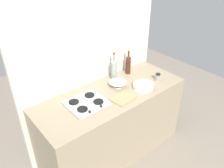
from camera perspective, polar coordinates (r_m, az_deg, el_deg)
The scene contains 10 objects.
ground_plane at distance 3.19m, azimuth 0.00°, elevation -15.90°, with size 6.00×6.00×0.00m, color gray.
counter_block at distance 2.87m, azimuth 0.00°, elevation -9.77°, with size 1.80×0.70×0.90m, color tan.
backsplash_panel at distance 2.73m, azimuth -5.15°, elevation 5.99°, with size 1.90×0.06×2.35m, color beige.
stovetop_hob at distance 2.43m, azimuth -6.44°, elevation -4.72°, with size 0.40×0.36×0.04m.
plate_stack at distance 2.70m, azimuth 7.80°, elevation -0.49°, with size 0.25×0.25×0.06m.
wine_bottle_leftmost at distance 2.79m, azimuth 0.48°, elevation 3.57°, with size 0.07×0.07×0.36m.
wine_bottle_mid_left at distance 2.96m, azimuth 4.06°, elevation 4.95°, with size 0.07×0.07×0.33m.
mixing_bowl at distance 2.69m, azimuth 1.46°, elevation -0.06°, with size 0.21×0.21×0.07m.
condiment_jar_front at distance 2.88m, azimuth 11.33°, elevation 1.70°, with size 0.06×0.06×0.09m.
cutting_board at distance 2.50m, azimuth 2.82°, elevation -3.54°, with size 0.26×0.19×0.02m, color tan.
Camera 1 is at (-1.39, -1.67, 2.33)m, focal length 36.69 mm.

